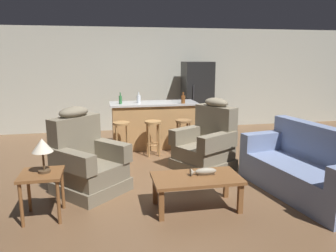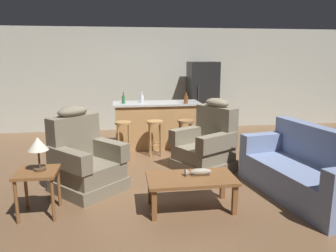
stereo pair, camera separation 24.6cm
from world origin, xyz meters
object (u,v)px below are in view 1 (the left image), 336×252
at_px(recliner_near_lamp, 87,162).
at_px(table_lamp, 42,147).
at_px(end_table, 42,181).
at_px(bottle_wine_dark, 183,99).
at_px(bar_stool_right, 184,130).
at_px(bar_stool_middle, 153,132).
at_px(refrigerator, 197,97).
at_px(bottle_short_amber, 139,99).
at_px(recliner_near_island, 207,144).
at_px(couch, 307,170).
at_px(coffee_table, 196,181).
at_px(bar_stool_left, 122,133).
at_px(fish_figurine, 203,172).
at_px(kitchen_island, 154,125).
at_px(bottle_tall_green, 120,100).

relative_size(recliner_near_lamp, table_lamp, 2.93).
height_order(end_table, bottle_wine_dark, bottle_wine_dark).
bearing_deg(bar_stool_right, bar_stool_middle, 180.00).
xyz_separation_m(refrigerator, bottle_short_amber, (-1.60, -1.21, 0.15)).
relative_size(bar_stool_middle, bottle_short_amber, 3.11).
distance_m(recliner_near_island, end_table, 2.78).
height_order(couch, bottle_wine_dark, bottle_wine_dark).
height_order(table_lamp, bar_stool_right, table_lamp).
distance_m(coffee_table, end_table, 1.86).
height_order(recliner_near_lamp, end_table, recliner_near_lamp).
bearing_deg(end_table, recliner_near_island, 28.58).
xyz_separation_m(bar_stool_left, refrigerator, (1.99, 1.83, 0.41)).
xyz_separation_m(fish_figurine, bar_stool_middle, (-0.30, 2.30, 0.01)).
height_order(fish_figurine, kitchen_island, kitchen_island).
bearing_deg(bar_stool_middle, bar_stool_left, 180.00).
distance_m(coffee_table, bottle_short_amber, 3.06).
bearing_deg(bottle_tall_green, table_lamp, -110.54).
height_order(couch, recliner_near_island, recliner_near_island).
distance_m(fish_figurine, recliner_near_island, 1.48).
distance_m(recliner_near_lamp, bar_stool_left, 1.62).
bearing_deg(recliner_near_island, bar_stool_right, -108.57).
bearing_deg(bottle_wine_dark, bar_stool_middle, -151.55).
relative_size(recliner_near_island, bar_stool_middle, 1.76).
bearing_deg(fish_figurine, recliner_near_lamp, 151.90).
bearing_deg(fish_figurine, bar_stool_left, 111.44).
height_order(couch, refrigerator, refrigerator).
bearing_deg(coffee_table, bottle_short_amber, 97.78).
bearing_deg(kitchen_island, recliner_near_island, -65.96).
distance_m(bottle_tall_green, bottle_short_amber, 0.38).
bearing_deg(bar_stool_left, couch, -41.92).
relative_size(bar_stool_middle, bottle_wine_dark, 2.94).
relative_size(bottle_short_amber, bottle_wine_dark, 0.95).
distance_m(end_table, bottle_wine_dark, 3.54).
height_order(kitchen_island, bar_stool_left, kitchen_island).
distance_m(coffee_table, kitchen_island, 2.98).
bearing_deg(bottle_short_amber, recliner_near_lamp, -114.63).
relative_size(bar_stool_right, bottle_wine_dark, 2.94).
xyz_separation_m(end_table, kitchen_island, (1.76, 2.87, 0.02)).
xyz_separation_m(table_lamp, bar_stool_middle, (1.62, 2.23, -0.40)).
xyz_separation_m(fish_figurine, bottle_wine_dark, (0.38, 2.66, 0.57)).
height_order(recliner_near_island, bar_stool_left, recliner_near_island).
distance_m(bar_stool_right, bottle_short_amber, 1.16).
bearing_deg(bottle_wine_dark, couch, -65.52).
bearing_deg(refrigerator, couch, -83.61).
xyz_separation_m(kitchen_island, bottle_wine_dark, (0.57, -0.26, 0.56)).
bearing_deg(kitchen_island, bottle_wine_dark, -24.69).
distance_m(bar_stool_right, refrigerator, 2.03).
distance_m(recliner_near_lamp, table_lamp, 0.95).
relative_size(bottle_tall_green, bottle_wine_dark, 1.00).
bearing_deg(bar_stool_middle, couch, -49.99).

